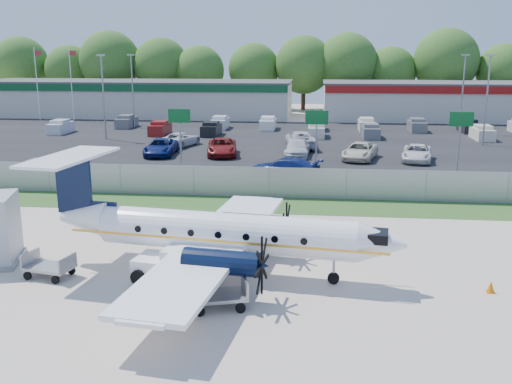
# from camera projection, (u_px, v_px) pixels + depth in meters

# --- Properties ---
(ground) EXTENTS (170.00, 170.00, 0.00)m
(ground) POSITION_uv_depth(u_px,v_px,m) (241.00, 279.00, 23.86)
(ground) COLOR beige
(ground) RESTS_ON ground
(grass_verge) EXTENTS (170.00, 4.00, 0.02)m
(grass_verge) POSITION_uv_depth(u_px,v_px,m) (266.00, 205.00, 35.45)
(grass_verge) COLOR #2D561E
(grass_verge) RESTS_ON ground
(access_road) EXTENTS (170.00, 8.00, 0.02)m
(access_road) POSITION_uv_depth(u_px,v_px,m) (275.00, 181.00, 42.21)
(access_road) COLOR black
(access_road) RESTS_ON ground
(parking_lot) EXTENTS (170.00, 32.00, 0.02)m
(parking_lot) POSITION_uv_depth(u_px,v_px,m) (289.00, 139.00, 62.49)
(parking_lot) COLOR black
(parking_lot) RESTS_ON ground
(perimeter_fence) EXTENTS (120.00, 0.06, 1.99)m
(perimeter_fence) POSITION_uv_depth(u_px,v_px,m) (269.00, 182.00, 37.14)
(perimeter_fence) COLOR gray
(perimeter_fence) RESTS_ON ground
(building_west) EXTENTS (46.40, 12.40, 5.24)m
(building_west) POSITION_uv_depth(u_px,v_px,m) (137.00, 98.00, 85.58)
(building_west) COLOR beige
(building_west) RESTS_ON ground
(building_east) EXTENTS (44.40, 12.40, 5.24)m
(building_east) POSITION_uv_depth(u_px,v_px,m) (481.00, 101.00, 80.43)
(building_east) COLOR beige
(building_east) RESTS_ON ground
(sign_left) EXTENTS (1.80, 0.26, 5.00)m
(sign_left) POSITION_uv_depth(u_px,v_px,m) (180.00, 124.00, 45.95)
(sign_left) COLOR gray
(sign_left) RESTS_ON ground
(sign_mid) EXTENTS (1.80, 0.26, 5.00)m
(sign_mid) POSITION_uv_depth(u_px,v_px,m) (317.00, 126.00, 44.82)
(sign_mid) COLOR gray
(sign_mid) RESTS_ON ground
(sign_right) EXTENTS (1.80, 0.26, 5.00)m
(sign_right) POSITION_uv_depth(u_px,v_px,m) (461.00, 128.00, 43.69)
(sign_right) COLOR gray
(sign_right) RESTS_ON ground
(flagpole_west) EXTENTS (1.06, 0.12, 10.00)m
(flagpole_west) POSITION_uv_depth(u_px,v_px,m) (37.00, 79.00, 79.35)
(flagpole_west) COLOR white
(flagpole_west) RESTS_ON ground
(flagpole_east) EXTENTS (1.06, 0.12, 10.00)m
(flagpole_east) POSITION_uv_depth(u_px,v_px,m) (72.00, 80.00, 78.83)
(flagpole_east) COLOR white
(flagpole_east) RESTS_ON ground
(light_pole_nw) EXTENTS (0.90, 0.35, 9.09)m
(light_pole_nw) POSITION_uv_depth(u_px,v_px,m) (103.00, 91.00, 61.38)
(light_pole_nw) COLOR gray
(light_pole_nw) RESTS_ON ground
(light_pole_ne) EXTENTS (0.90, 0.35, 9.09)m
(light_pole_ne) POSITION_uv_depth(u_px,v_px,m) (487.00, 94.00, 57.26)
(light_pole_ne) COLOR gray
(light_pole_ne) RESTS_ON ground
(light_pole_sw) EXTENTS (0.90, 0.35, 9.09)m
(light_pole_sw) POSITION_uv_depth(u_px,v_px,m) (132.00, 86.00, 71.04)
(light_pole_sw) COLOR gray
(light_pole_sw) RESTS_ON ground
(light_pole_se) EXTENTS (0.90, 0.35, 9.09)m
(light_pole_se) POSITION_uv_depth(u_px,v_px,m) (463.00, 88.00, 66.92)
(light_pole_se) COLOR gray
(light_pole_se) RESTS_ON ground
(tree_line) EXTENTS (112.00, 6.00, 14.00)m
(tree_line) POSITION_uv_depth(u_px,v_px,m) (299.00, 110.00, 95.34)
(tree_line) COLOR #325F1C
(tree_line) RESTS_ON ground
(aircraft) EXTENTS (15.82, 15.55, 4.85)m
(aircraft) POSITION_uv_depth(u_px,v_px,m) (219.00, 232.00, 24.03)
(aircraft) COLOR white
(aircraft) RESTS_ON ground
(pushback_tug) EXTENTS (2.90, 2.29, 1.44)m
(pushback_tug) POSITION_uv_depth(u_px,v_px,m) (171.00, 264.00, 23.62)
(pushback_tug) COLOR white
(pushback_tug) RESTS_ON ground
(baggage_cart_near) EXTENTS (2.40, 1.83, 1.11)m
(baggage_cart_near) POSITION_uv_depth(u_px,v_px,m) (218.00, 295.00, 21.05)
(baggage_cart_near) COLOR gray
(baggage_cart_near) RESTS_ON ground
(baggage_cart_far) EXTENTS (2.17, 1.57, 1.03)m
(baggage_cart_far) POSITION_uv_depth(u_px,v_px,m) (49.00, 266.00, 23.96)
(baggage_cart_far) COLOR gray
(baggage_cart_far) RESTS_ON ground
(cone_nose) EXTENTS (0.34, 0.34, 0.48)m
(cone_nose) POSITION_uv_depth(u_px,v_px,m) (491.00, 287.00, 22.48)
(cone_nose) COLOR orange
(cone_nose) RESTS_ON ground
(cone_starboard_wing) EXTENTS (0.42, 0.42, 0.60)m
(cone_starboard_wing) POSITION_uv_depth(u_px,v_px,m) (316.00, 246.00, 27.12)
(cone_starboard_wing) COLOR orange
(cone_starboard_wing) RESTS_ON ground
(road_car_west) EXTENTS (5.68, 2.34, 1.65)m
(road_car_west) POSITION_uv_depth(u_px,v_px,m) (66.00, 182.00, 41.85)
(road_car_west) COLOR silver
(road_car_west) RESTS_ON ground
(road_car_mid) EXTENTS (5.93, 4.02, 1.60)m
(road_car_mid) POSITION_uv_depth(u_px,v_px,m) (284.00, 179.00, 42.88)
(road_car_mid) COLOR navy
(road_car_mid) RESTS_ON ground
(parked_car_a) EXTENTS (2.88, 5.62, 1.52)m
(parked_car_a) POSITION_uv_depth(u_px,v_px,m) (161.00, 155.00, 52.70)
(parked_car_a) COLOR navy
(parked_car_a) RESTS_ON ground
(parked_car_b) EXTENTS (3.47, 6.02, 1.58)m
(parked_car_b) POSITION_uv_depth(u_px,v_px,m) (222.00, 155.00, 52.66)
(parked_car_b) COLOR maroon
(parked_car_b) RESTS_ON ground
(parked_car_c) EXTENTS (2.33, 5.28, 1.51)m
(parked_car_c) POSITION_uv_depth(u_px,v_px,m) (297.00, 156.00, 52.30)
(parked_car_c) COLOR silver
(parked_car_c) RESTS_ON ground
(parked_car_d) EXTENTS (3.78, 5.88, 1.51)m
(parked_car_d) POSITION_uv_depth(u_px,v_px,m) (360.00, 160.00, 50.63)
(parked_car_d) COLOR beige
(parked_car_d) RESTS_ON ground
(parked_car_e) EXTENTS (3.37, 5.59, 1.45)m
(parked_car_e) POSITION_uv_depth(u_px,v_px,m) (416.00, 161.00, 49.84)
(parked_car_e) COLOR silver
(parked_car_e) RESTS_ON ground
(parked_car_f) EXTENTS (3.75, 5.58, 1.42)m
(parked_car_f) POSITION_uv_depth(u_px,v_px,m) (181.00, 146.00, 57.93)
(parked_car_f) COLOR silver
(parked_car_f) RESTS_ON ground
(parked_car_g) EXTENTS (3.48, 6.45, 1.72)m
(parked_car_g) POSITION_uv_depth(u_px,v_px,m) (300.00, 148.00, 56.69)
(parked_car_g) COLOR silver
(parked_car_g) RESTS_ON ground
(far_parking_rows) EXTENTS (56.00, 10.00, 1.60)m
(far_parking_rows) POSITION_uv_depth(u_px,v_px,m) (291.00, 133.00, 67.33)
(far_parking_rows) COLOR gray
(far_parking_rows) RESTS_ON ground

